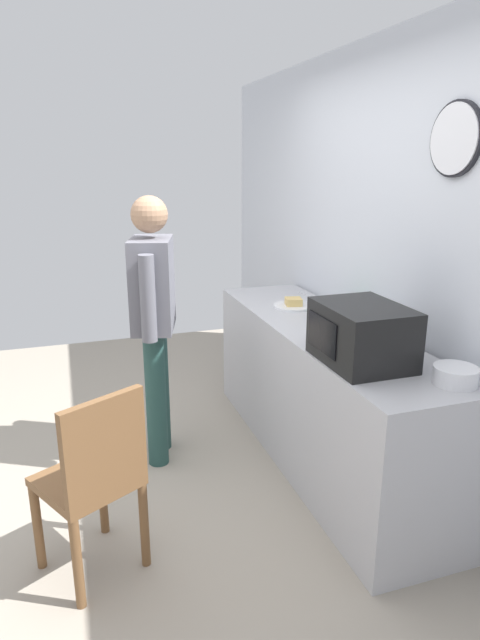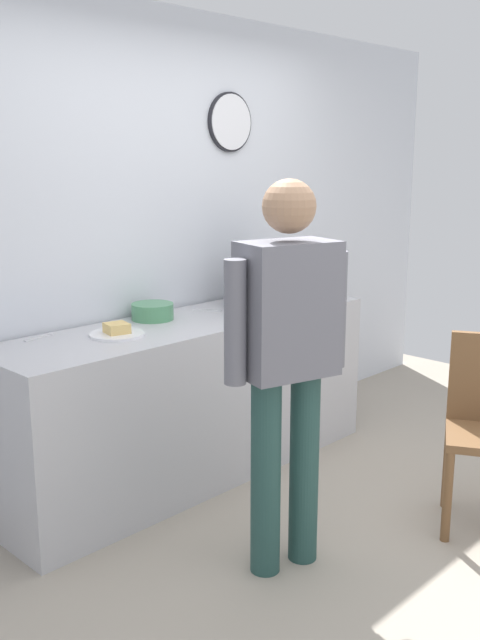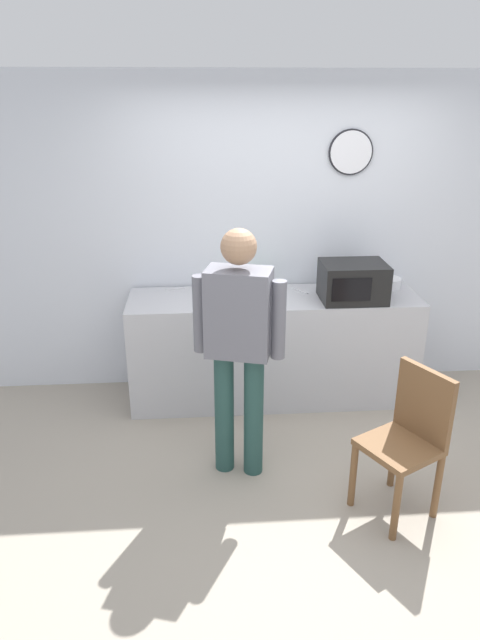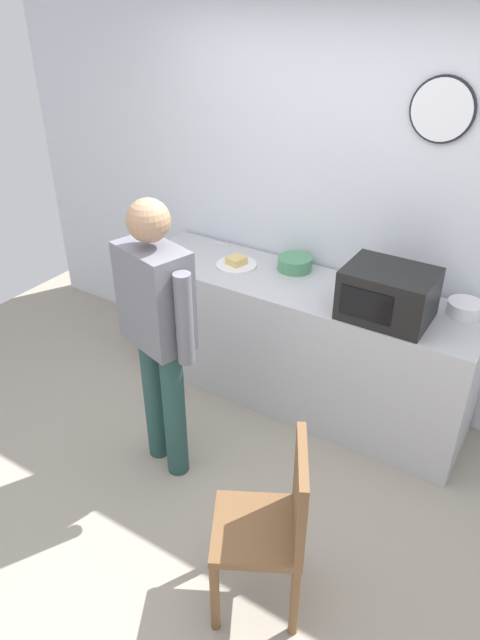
{
  "view_description": "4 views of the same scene",
  "coord_description": "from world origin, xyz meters",
  "views": [
    {
      "loc": [
        2.77,
        -0.27,
        1.89
      ],
      "look_at": [
        -0.37,
        0.76,
        0.91
      ],
      "focal_mm": 30.12,
      "sensor_mm": 36.0,
      "label": 1
    },
    {
      "loc": [
        -2.65,
        -1.65,
        1.78
      ],
      "look_at": [
        -0.18,
        0.75,
        0.99
      ],
      "focal_mm": 40.21,
      "sensor_mm": 36.0,
      "label": 2
    },
    {
      "loc": [
        -0.67,
        -3.07,
        2.46
      ],
      "look_at": [
        -0.4,
        0.7,
        0.92
      ],
      "focal_mm": 32.09,
      "sensor_mm": 36.0,
      "label": 3
    },
    {
      "loc": [
        1.34,
        -1.76,
        2.6
      ],
      "look_at": [
        -0.23,
        0.73,
        0.83
      ],
      "focal_mm": 32.15,
      "sensor_mm": 36.0,
      "label": 4
    }
  ],
  "objects": [
    {
      "name": "ground_plane",
      "position": [
        0.0,
        0.0,
        0.0
      ],
      "size": [
        6.0,
        6.0,
        0.0
      ],
      "primitive_type": "plane",
      "color": "#9E9384"
    },
    {
      "name": "back_wall",
      "position": [
        0.0,
        1.6,
        1.3
      ],
      "size": [
        5.4,
        0.13,
        2.6
      ],
      "color": "silver",
      "rests_on": "ground_plane"
    },
    {
      "name": "kitchen_counter",
      "position": [
        -0.08,
        1.22,
        0.45
      ],
      "size": [
        2.34,
        0.62,
        0.9
      ],
      "primitive_type": "cube",
      "color": "#B7B7BC",
      "rests_on": "ground_plane"
    },
    {
      "name": "microwave",
      "position": [
        0.52,
        1.11,
        1.05
      ],
      "size": [
        0.5,
        0.39,
        0.3
      ],
      "color": "black",
      "rests_on": "kitchen_counter"
    },
    {
      "name": "sandwich_plate",
      "position": [
        -0.58,
        1.23,
        0.92
      ],
      "size": [
        0.28,
        0.28,
        0.07
      ],
      "color": "white",
      "rests_on": "kitchen_counter"
    },
    {
      "name": "salad_bowl",
      "position": [
        -0.21,
        1.39,
        0.95
      ],
      "size": [
        0.23,
        0.23,
        0.09
      ],
      "primitive_type": "cylinder",
      "color": "#4C8E60",
      "rests_on": "kitchen_counter"
    },
    {
      "name": "cereal_bowl",
      "position": [
        0.9,
        1.38,
        0.94
      ],
      "size": [
        0.2,
        0.2,
        0.08
      ],
      "primitive_type": "cylinder",
      "color": "white",
      "rests_on": "kitchen_counter"
    },
    {
      "name": "fork_utensil",
      "position": [
        -0.88,
        1.46,
        0.91
      ],
      "size": [
        0.17,
        0.05,
        0.01
      ],
      "primitive_type": "cube",
      "rotation": [
        0.0,
        0.0,
        0.2
      ],
      "color": "silver",
      "rests_on": "kitchen_counter"
    },
    {
      "name": "spoon_utensil",
      "position": [
        0.15,
        1.34,
        0.91
      ],
      "size": [
        0.11,
        0.15,
        0.01
      ],
      "primitive_type": "cube",
      "rotation": [
        0.0,
        0.0,
        2.14
      ],
      "color": "silver",
      "rests_on": "kitchen_counter"
    },
    {
      "name": "person_standing",
      "position": [
        -0.44,
        0.22,
        1.0
      ],
      "size": [
        0.57,
        0.34,
        1.7
      ],
      "color": "#244743",
      "rests_on": "ground_plane"
    }
  ]
}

